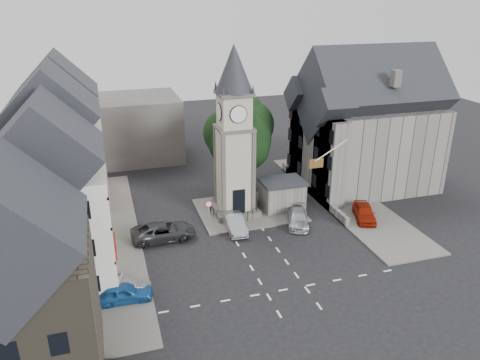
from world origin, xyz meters
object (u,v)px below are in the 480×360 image
object	(u,v)px
stone_shelter	(282,195)
car_east_red	(364,212)
pedestrian	(304,190)
clock_tower	(234,134)
car_west_blue	(123,293)

from	to	relation	value
stone_shelter	car_east_red	bearing A→B (deg)	-33.89
stone_shelter	pedestrian	xyz separation A→B (m)	(3.20, 1.82, -0.65)
car_east_red	pedestrian	distance (m)	7.22
pedestrian	clock_tower	bearing A→B (deg)	-33.02
pedestrian	stone_shelter	bearing A→B (deg)	-12.85
car_east_red	pedestrian	xyz separation A→B (m)	(-3.50, 6.32, 0.14)
car_west_blue	car_east_red	distance (m)	23.89
clock_tower	stone_shelter	xyz separation A→B (m)	(4.80, -0.49, -6.57)
clock_tower	car_west_blue	world-z (taller)	clock_tower
car_west_blue	car_east_red	size ratio (longest dim) A/B	0.93
car_east_red	car_west_blue	bearing A→B (deg)	-143.94
stone_shelter	car_west_blue	xyz separation A→B (m)	(-16.30, -10.98, -0.85)
clock_tower	stone_shelter	world-z (taller)	clock_tower
stone_shelter	pedestrian	bearing A→B (deg)	29.57
clock_tower	car_west_blue	distance (m)	17.85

